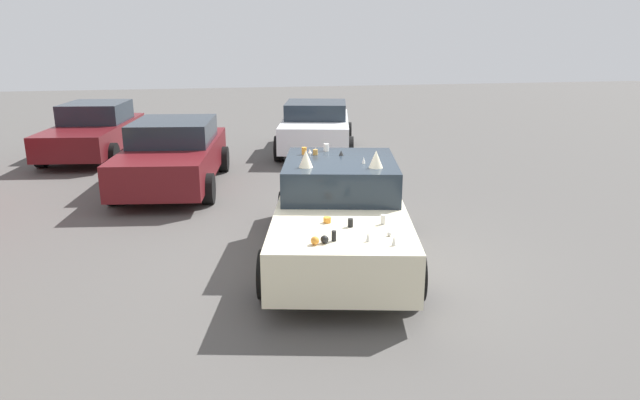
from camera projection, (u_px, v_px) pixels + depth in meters
The scene contains 5 objects.
ground_plane at pixel (340, 257), 8.42m from camera, with size 60.00×60.00×0.00m, color #514F4C.
art_car_decorated at pixel (340, 210), 8.31m from camera, with size 4.73×2.74×1.64m.
parked_sedan_far_left at pixel (316, 127), 15.98m from camera, with size 4.44×2.76×1.40m.
parked_sedan_row_back_far at pixel (174, 154), 12.27m from camera, with size 4.73×2.51×1.43m.
parked_sedan_near_left at pixel (94, 130), 15.51m from camera, with size 4.72×2.43×1.42m.
Camera 1 is at (-7.64, 1.86, 3.15)m, focal length 31.75 mm.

